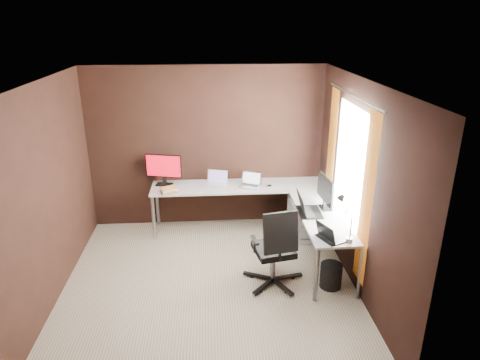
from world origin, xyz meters
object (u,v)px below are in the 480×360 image
(monitor_right, at_px, (325,190))
(laptop_white, at_px, (217,182))
(book_stack, at_px, (169,190))
(drawer_pedestal, at_px, (304,219))
(desk_lamp, at_px, (345,213))
(office_chair, at_px, (274,262))
(laptop_black_small, at_px, (329,236))
(laptop_silver, at_px, (250,183))
(laptop_black_big, at_px, (306,209))
(monitor_left, at_px, (164,168))
(wastebasket, at_px, (331,276))

(monitor_right, relative_size, laptop_white, 1.55)
(laptop_white, bearing_deg, book_stack, -143.64)
(drawer_pedestal, xyz_separation_m, desk_lamp, (0.12, -1.44, 0.77))
(drawer_pedestal, xyz_separation_m, book_stack, (-2.00, 0.15, 0.47))
(office_chair, bearing_deg, monitor_right, 28.38)
(laptop_black_small, xyz_separation_m, desk_lamp, (0.16, -0.02, 0.30))
(laptop_white, relative_size, laptop_black_small, 0.96)
(laptop_black_small, relative_size, desk_lamp, 0.69)
(laptop_white, height_order, laptop_silver, laptop_white)
(monitor_right, xyz_separation_m, laptop_black_big, (-0.27, -0.12, -0.20))
(monitor_left, bearing_deg, laptop_black_big, -17.51)
(monitor_right, distance_m, desk_lamp, 0.87)
(drawer_pedestal, bearing_deg, book_stack, 175.70)
(book_stack, bearing_deg, drawer_pedestal, -4.30)
(book_stack, bearing_deg, laptop_silver, 7.68)
(laptop_black_big, distance_m, office_chair, 0.84)
(book_stack, relative_size, office_chair, 0.26)
(monitor_right, distance_m, laptop_black_small, 0.89)
(laptop_white, xyz_separation_m, laptop_black_big, (1.15, -1.10, 0.01))
(laptop_black_big, bearing_deg, laptop_silver, 33.42)
(book_stack, bearing_deg, laptop_white, 20.48)
(monitor_right, relative_size, laptop_black_small, 1.48)
(laptop_silver, relative_size, wastebasket, 1.20)
(office_chair, bearing_deg, monitor_left, 120.55)
(drawer_pedestal, height_order, desk_lamp, desk_lamp)
(laptop_black_big, relative_size, office_chair, 0.40)
(desk_lamp, bearing_deg, office_chair, 158.10)
(laptop_black_big, xyz_separation_m, book_stack, (-1.86, 0.84, -0.02))
(monitor_right, bearing_deg, book_stack, 67.21)
(drawer_pedestal, relative_size, laptop_black_big, 1.41)
(desk_lamp, bearing_deg, laptop_white, 124.04)
(laptop_white, relative_size, laptop_silver, 0.98)
(monitor_right, relative_size, desk_lamp, 1.02)
(wastebasket, bearing_deg, monitor_left, 140.68)
(book_stack, distance_m, office_chair, 1.97)
(laptop_white, relative_size, book_stack, 1.30)
(desk_lamp, height_order, wastebasket, desk_lamp)
(monitor_right, xyz_separation_m, office_chair, (-0.75, -0.62, -0.68))
(laptop_silver, bearing_deg, laptop_black_small, -43.63)
(laptop_black_big, bearing_deg, book_stack, 66.58)
(drawer_pedestal, xyz_separation_m, monitor_left, (-2.09, 0.47, 0.70))
(monitor_left, relative_size, laptop_black_small, 1.45)
(monitor_right, bearing_deg, monitor_left, 60.77)
(book_stack, xyz_separation_m, desk_lamp, (2.12, -1.59, 0.31))
(laptop_black_big, relative_size, book_stack, 1.52)
(monitor_right, xyz_separation_m, desk_lamp, (-0.01, -0.87, 0.08))
(drawer_pedestal, height_order, office_chair, office_chair)
(laptop_silver, bearing_deg, monitor_left, -163.53)
(desk_lamp, bearing_deg, wastebasket, 106.32)
(laptop_black_small, xyz_separation_m, book_stack, (-1.96, 1.57, -0.01))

